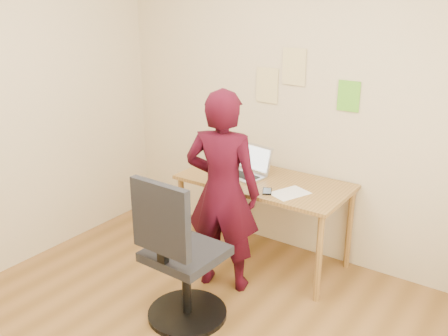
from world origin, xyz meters
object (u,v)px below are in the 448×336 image
Objects in this scene: phone at (267,191)px; office_chair at (179,262)px; desk at (264,190)px; laptop at (247,169)px; person at (223,192)px.

phone is 0.93m from office_chair.
office_chair is (-0.04, -1.07, -0.18)m from desk.
desk is 1.09m from office_chair.
office_chair reaches higher than laptop.
phone is (0.15, -0.21, 0.09)m from desk.
laptop is 0.25× the size of person.
phone is 0.14× the size of office_chair.
person reaches higher than office_chair.
phone is at bearing -55.05° from desk.
office_chair is 0.65m from person.
office_chair reaches higher than phone.
office_chair is 0.70× the size of person.
phone is at bearing -142.64° from person.
desk is at bearing 89.83° from office_chair.
phone reaches higher than desk.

